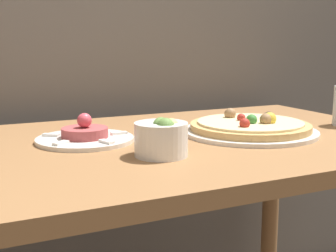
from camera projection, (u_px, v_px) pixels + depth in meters
dining_table at (139, 182)px, 1.11m from camera, size 1.42×0.76×0.75m
pizza_plate at (250, 127)px, 1.20m from camera, size 0.34×0.34×0.06m
tartare_plate at (85, 136)px, 1.10m from camera, size 0.23×0.23×0.07m
small_bowl at (162, 137)px, 0.96m from camera, size 0.11×0.11×0.08m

